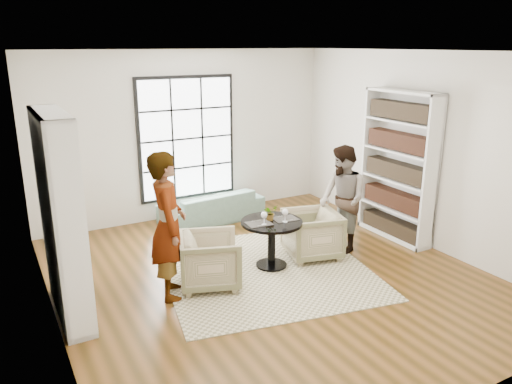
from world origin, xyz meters
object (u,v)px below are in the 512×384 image
person_right (342,199)px  flower_centerpiece (270,213)px  armchair_left (210,260)px  wine_glass_right (285,213)px  pedestal_table (272,234)px  armchair_right (312,234)px  person_left (168,226)px  wine_glass_left (264,215)px  sofa (212,206)px

person_right → flower_centerpiece: (-1.25, 0.03, -0.01)m
armchair_left → person_right: person_right is taller
wine_glass_right → flower_centerpiece: (-0.14, 0.17, -0.03)m
pedestal_table → person_right: size_ratio=0.53×
pedestal_table → armchair_right: armchair_right is taller
armchair_left → person_left: 0.80m
person_left → wine_glass_left: 1.38m
armchair_right → person_right: person_right is taller
person_left → flower_centerpiece: bearing=-68.9°
wine_glass_left → pedestal_table: bearing=26.2°
sofa → wine_glass_right: (0.09, -2.31, 0.56)m
flower_centerpiece → armchair_left: bearing=-171.1°
pedestal_table → sofa: bearing=88.7°
person_right → wine_glass_left: person_right is taller
armchair_left → person_left: size_ratio=0.42×
wine_glass_left → person_left: bearing=-179.1°
pedestal_table → person_right: 1.29m
pedestal_table → wine_glass_left: wine_glass_left is taller
armchair_right → person_left: bearing=-73.1°
wine_glass_left → flower_centerpiece: (0.17, 0.13, -0.03)m
pedestal_table → person_left: size_ratio=0.46×
armchair_right → wine_glass_right: (-0.56, -0.14, 0.48)m
pedestal_table → person_right: (1.26, 0.02, 0.31)m
armchair_left → pedestal_table: bearing=-64.7°
sofa → wine_glass_left: size_ratio=9.58×
sofa → armchair_left: 2.52m
sofa → wine_glass_left: (-0.22, -2.27, 0.56)m
wine_glass_left → sofa: bearing=84.5°
armchair_left → wine_glass_left: bearing=-69.3°
person_left → wine_glass_right: (1.69, -0.02, -0.10)m
wine_glass_right → flower_centerpiece: bearing=129.2°
armchair_left → person_left: (-0.55, -0.00, 0.58)m
wine_glass_left → armchair_left: bearing=-178.6°
person_left → sofa: bearing=-19.5°
person_right → sofa: bearing=-140.4°
armchair_right → wine_glass_right: size_ratio=4.01×
armchair_left → wine_glass_right: bearing=-71.6°
sofa → armchair_right: bearing=101.2°
person_left → person_right: size_ratio=1.14×
person_right → pedestal_table: bearing=-78.7°
armchair_right → flower_centerpiece: (-0.70, 0.03, 0.45)m
armchair_left → person_left: person_left is taller
sofa → person_right: 2.55m
sofa → armchair_right: size_ratio=2.38×
wine_glass_left → wine_glass_right: size_ratio=1.00×
sofa → person_left: person_left is taller
sofa → person_left: (-1.60, -2.30, 0.67)m
pedestal_table → armchair_left: bearing=-174.0°
armchair_right → wine_glass_right: wine_glass_right is taller
pedestal_table → wine_glass_right: wine_glass_right is taller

